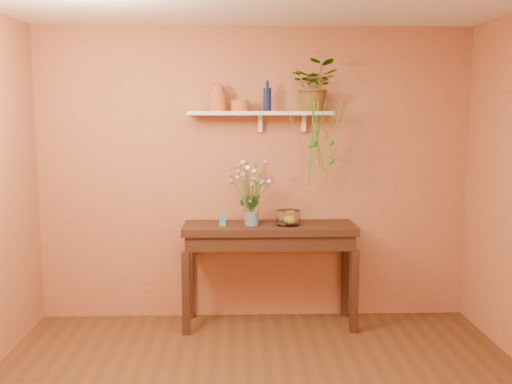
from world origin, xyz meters
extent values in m
cube|color=#B27649|center=(0.00, 2.00, 1.35)|extent=(4.00, 0.04, 2.70)
cube|color=#B27649|center=(0.00, -2.00, 1.35)|extent=(4.00, 0.04, 2.70)
cube|color=#3E2615|center=(0.13, 1.73, 0.90)|extent=(1.54, 0.49, 0.07)
cube|color=#3E2615|center=(0.13, 1.73, 0.80)|extent=(1.47, 0.45, 0.13)
cube|color=#3E2615|center=(-0.61, 1.52, 0.37)|extent=(0.07, 0.07, 0.73)
cube|color=#3E2615|center=(0.86, 1.52, 0.37)|extent=(0.07, 0.07, 0.73)
cube|color=#3E2615|center=(-0.61, 1.95, 0.37)|extent=(0.07, 0.07, 0.73)
cube|color=#3E2615|center=(0.86, 1.95, 0.37)|extent=(0.07, 0.07, 0.73)
cube|color=white|center=(0.05, 1.87, 1.92)|extent=(1.30, 0.24, 0.04)
cube|color=white|center=(0.05, 1.97, 1.83)|extent=(0.04, 0.05, 0.15)
cube|color=white|center=(0.45, 1.97, 1.83)|extent=(0.04, 0.05, 0.15)
cylinder|color=#BE6731|center=(-0.33, 1.86, 2.03)|extent=(0.17, 0.17, 0.18)
sphere|color=#BE6731|center=(-0.33, 1.86, 2.13)|extent=(0.12, 0.12, 0.12)
cylinder|color=#BE6731|center=(-0.13, 1.86, 1.99)|extent=(0.17, 0.17, 0.10)
cylinder|color=#111940|center=(0.11, 1.85, 2.04)|extent=(0.08, 0.08, 0.21)
cylinder|color=#111940|center=(0.11, 1.85, 2.17)|extent=(0.03, 0.03, 0.06)
imported|color=#28731C|center=(0.53, 1.86, 2.16)|extent=(0.46, 0.41, 0.45)
cylinder|color=#28731C|center=(0.56, 1.70, 1.82)|extent=(0.10, 0.09, 0.39)
cylinder|color=#4F9523|center=(0.51, 1.68, 1.81)|extent=(0.09, 0.12, 0.42)
cylinder|color=#4F9523|center=(0.70, 1.68, 1.63)|extent=(0.20, 0.25, 0.77)
cylinder|color=#28731C|center=(0.54, 1.67, 1.71)|extent=(0.16, 0.16, 0.62)
cylinder|color=#4F9523|center=(0.55, 1.72, 1.74)|extent=(0.11, 0.11, 0.57)
cylinder|color=#4F9523|center=(0.50, 1.64, 1.67)|extent=(0.05, 0.27, 0.70)
cylinder|color=#28731C|center=(0.66, 1.70, 1.85)|extent=(0.08, 0.13, 0.33)
cylinder|color=#4F9523|center=(0.51, 1.71, 1.84)|extent=(0.09, 0.09, 0.36)
cylinder|color=#4F9523|center=(0.37, 1.70, 1.71)|extent=(0.26, 0.20, 0.63)
cylinder|color=#28731C|center=(0.50, 1.67, 1.85)|extent=(0.02, 0.18, 0.35)
cylinder|color=#4F9523|center=(0.68, 1.70, 1.68)|extent=(0.11, 0.17, 0.68)
cylinder|color=#4F9523|center=(0.48, 1.64, 1.64)|extent=(0.02, 0.39, 0.75)
cylinder|color=#28731C|center=(0.54, 1.74, 1.73)|extent=(0.09, 0.12, 0.58)
sphere|color=#28731C|center=(0.49, 1.74, 1.64)|extent=(0.05, 0.05, 0.05)
sphere|color=#28731C|center=(0.66, 1.68, 1.67)|extent=(0.05, 0.05, 0.05)
sphere|color=#28731C|center=(0.67, 1.69, 1.50)|extent=(0.05, 0.05, 0.05)
sphere|color=#28731C|center=(0.52, 1.72, 1.65)|extent=(0.05, 0.05, 0.05)
cylinder|color=white|center=(-0.03, 1.70, 1.06)|extent=(0.13, 0.13, 0.26)
cylinder|color=silver|center=(-0.03, 1.70, 1.00)|extent=(0.12, 0.12, 0.13)
cylinder|color=#386B28|center=(-0.02, 1.62, 1.25)|extent=(0.02, 0.17, 0.37)
sphere|color=white|center=(-0.01, 1.54, 1.43)|extent=(0.04, 0.04, 0.04)
cylinder|color=#386B28|center=(-0.03, 1.63, 1.19)|extent=(0.01, 0.14, 0.25)
sphere|color=#5B8929|center=(-0.03, 1.57, 1.31)|extent=(0.04, 0.04, 0.04)
cylinder|color=#386B28|center=(0.00, 1.63, 1.24)|extent=(0.07, 0.14, 0.35)
sphere|color=#5B8929|center=(0.04, 1.56, 1.41)|extent=(0.03, 0.03, 0.03)
cylinder|color=#386B28|center=(0.01, 1.65, 1.19)|extent=(0.08, 0.11, 0.26)
sphere|color=#5082C6|center=(0.05, 1.60, 1.32)|extent=(0.03, 0.03, 0.03)
cylinder|color=#386B28|center=(0.04, 1.66, 1.20)|extent=(0.15, 0.09, 0.28)
sphere|color=white|center=(0.12, 1.62, 1.33)|extent=(0.04, 0.04, 0.04)
cylinder|color=#386B28|center=(-0.01, 1.69, 1.19)|extent=(0.06, 0.02, 0.26)
sphere|color=#28731C|center=(0.02, 1.69, 1.32)|extent=(0.03, 0.03, 0.03)
cylinder|color=#386B28|center=(0.03, 1.70, 1.28)|extent=(0.13, 0.01, 0.43)
sphere|color=#E546B0|center=(0.09, 1.70, 1.49)|extent=(0.05, 0.05, 0.05)
cylinder|color=#386B28|center=(0.01, 1.71, 1.19)|extent=(0.10, 0.04, 0.26)
sphere|color=white|center=(0.06, 1.73, 1.32)|extent=(0.03, 0.03, 0.03)
cylinder|color=#386B28|center=(0.00, 1.71, 1.20)|extent=(0.07, 0.03, 0.27)
sphere|color=#E546B0|center=(0.03, 1.73, 1.33)|extent=(0.03, 0.03, 0.03)
cylinder|color=#386B28|center=(0.02, 1.75, 1.18)|extent=(0.11, 0.11, 0.25)
sphere|color=#E546B0|center=(0.07, 1.80, 1.30)|extent=(0.04, 0.04, 0.04)
cylinder|color=#386B28|center=(-0.02, 1.72, 1.20)|extent=(0.03, 0.06, 0.28)
sphere|color=white|center=(-0.01, 1.75, 1.34)|extent=(0.03, 0.03, 0.03)
cylinder|color=#386B28|center=(0.00, 1.77, 1.23)|extent=(0.08, 0.16, 0.34)
sphere|color=#5B8929|center=(0.04, 1.85, 1.40)|extent=(0.04, 0.04, 0.04)
cylinder|color=#386B28|center=(-0.02, 1.79, 1.26)|extent=(0.04, 0.19, 0.39)
sphere|color=#5B8929|center=(0.00, 1.88, 1.45)|extent=(0.04, 0.04, 0.04)
cylinder|color=#386B28|center=(-0.05, 1.75, 1.25)|extent=(0.04, 0.10, 0.38)
sphere|color=#5082C6|center=(-0.07, 1.79, 1.43)|extent=(0.03, 0.03, 0.03)
cylinder|color=#386B28|center=(-0.07, 1.78, 1.22)|extent=(0.07, 0.17, 0.31)
sphere|color=white|center=(-0.11, 1.86, 1.37)|extent=(0.05, 0.05, 0.05)
cylinder|color=#386B28|center=(-0.06, 1.74, 1.26)|extent=(0.05, 0.08, 0.40)
sphere|color=#28731C|center=(-0.08, 1.77, 1.46)|extent=(0.04, 0.04, 0.04)
cylinder|color=#386B28|center=(-0.06, 1.73, 1.25)|extent=(0.07, 0.06, 0.38)
sphere|color=#E546B0|center=(-0.09, 1.75, 1.44)|extent=(0.05, 0.05, 0.05)
cylinder|color=#386B28|center=(-0.07, 1.72, 1.28)|extent=(0.08, 0.04, 0.43)
sphere|color=white|center=(-0.11, 1.73, 1.49)|extent=(0.04, 0.04, 0.04)
cylinder|color=#386B28|center=(-0.12, 1.71, 1.19)|extent=(0.19, 0.04, 0.27)
sphere|color=#E546B0|center=(-0.21, 1.73, 1.32)|extent=(0.05, 0.05, 0.05)
cylinder|color=#386B28|center=(-0.07, 1.69, 1.21)|extent=(0.08, 0.02, 0.29)
sphere|color=#E546B0|center=(-0.11, 1.68, 1.35)|extent=(0.03, 0.03, 0.03)
cylinder|color=#386B28|center=(-0.09, 1.67, 1.21)|extent=(0.13, 0.06, 0.31)
sphere|color=white|center=(-0.16, 1.65, 1.37)|extent=(0.03, 0.03, 0.03)
cylinder|color=#386B28|center=(-0.09, 1.66, 1.26)|extent=(0.11, 0.08, 0.41)
sphere|color=#5B8929|center=(-0.14, 1.62, 1.47)|extent=(0.04, 0.04, 0.04)
cylinder|color=#386B28|center=(-0.13, 1.63, 1.23)|extent=(0.18, 0.15, 0.34)
sphere|color=#5B8929|center=(-0.22, 1.56, 1.40)|extent=(0.03, 0.03, 0.03)
cylinder|color=#386B28|center=(-0.09, 1.63, 1.24)|extent=(0.12, 0.15, 0.36)
sphere|color=#5082C6|center=(-0.15, 1.56, 1.42)|extent=(0.04, 0.04, 0.04)
cylinder|color=#386B28|center=(-0.05, 1.64, 1.26)|extent=(0.04, 0.12, 0.40)
sphere|color=white|center=(-0.07, 1.58, 1.45)|extent=(0.05, 0.05, 0.05)
sphere|color=#28731C|center=(0.03, 1.78, 1.18)|extent=(0.04, 0.04, 0.04)
sphere|color=#28731C|center=(-0.03, 1.75, 1.13)|extent=(0.04, 0.04, 0.04)
sphere|color=#28731C|center=(-0.13, 1.73, 1.16)|extent=(0.04, 0.04, 0.04)
sphere|color=#28731C|center=(-0.05, 1.65, 1.16)|extent=(0.04, 0.04, 0.04)
sphere|color=#28731C|center=(-0.12, 1.76, 1.12)|extent=(0.04, 0.04, 0.04)
sphere|color=#28731C|center=(-0.04, 1.84, 1.13)|extent=(0.04, 0.04, 0.04)
cylinder|color=white|center=(0.29, 1.71, 1.00)|extent=(0.22, 0.22, 0.13)
cylinder|color=white|center=(0.29, 1.71, 0.94)|extent=(0.21, 0.21, 0.01)
sphere|color=yellow|center=(0.31, 1.72, 0.98)|extent=(0.09, 0.09, 0.09)
cube|color=teal|center=(-0.29, 1.68, 0.99)|extent=(0.06, 0.05, 0.11)
camera|label=1|loc=(-0.15, -3.31, 1.90)|focal=40.30mm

